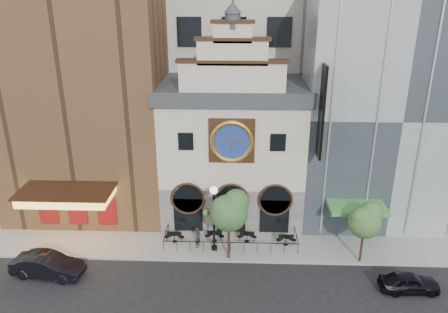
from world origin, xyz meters
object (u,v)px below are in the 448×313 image
tree_left (230,210)px  bistro_3 (286,240)px  car_right (409,282)px  pedestrian (198,238)px  bistro_2 (247,237)px  bistro_1 (214,236)px  car_left (48,265)px  bistro_0 (174,237)px  tree_right (365,220)px  lamppost (214,212)px

tree_left → bistro_3: bearing=23.1°
car_right → pedestrian: (-15.08, 4.71, 0.31)m
bistro_2 → tree_left: bearing=-121.2°
bistro_1 → car_left: (-11.88, -4.87, 0.24)m
bistro_0 → tree_left: tree_left is taller
bistro_3 → pedestrian: bearing=-175.2°
bistro_2 → pedestrian: 4.07m
car_right → car_left: car_left is taller
car_right → tree_right: (-2.48, 3.27, 3.03)m
bistro_0 → tree_right: tree_right is taller
car_left → tree_left: 13.84m
bistro_0 → bistro_2: 5.96m
pedestrian → tree_right: bearing=-74.2°
bistro_3 → lamppost: size_ratio=0.29×
car_left → bistro_2: bearing=-64.2°
car_left → tree_left: tree_left is taller
bistro_3 → pedestrian: pedestrian is taller
bistro_0 → lamppost: (3.33, -1.01, 2.96)m
bistro_0 → bistro_2: same height
bistro_0 → tree_right: 15.09m
car_left → pedestrian: 11.31m
pedestrian → tree_right: tree_right is taller
tree_left → bistro_2: bearing=58.8°
car_right → bistro_3: bearing=54.5°
bistro_2 → car_right: bearing=-26.9°
bistro_3 → tree_right: size_ratio=0.32×
bistro_0 → car_right: (17.09, -5.41, 0.08)m
tree_left → lamppost: bearing=140.1°
tree_left → pedestrian: bearing=152.2°
bistro_2 → pedestrian: bearing=-166.4°
car_right → tree_left: tree_left is taller
bistro_2 → car_right: size_ratio=0.39×
bistro_2 → bistro_1: bearing=179.7°
bistro_3 → car_right: car_right is taller
bistro_1 → bistro_3: bearing=-3.6°
bistro_0 → pedestrian: 2.17m
bistro_3 → lamppost: (-5.78, -0.91, 2.96)m
bistro_0 → pedestrian: pedestrian is taller
bistro_2 → bistro_3: 3.18m
bistro_2 → lamppost: size_ratio=0.29×
bistro_3 → car_left: 18.28m
bistro_2 → pedestrian: pedestrian is taller
bistro_1 → tree_right: (11.33, -2.40, 3.11)m
bistro_0 → bistro_1: size_ratio=1.00×
bistro_0 → tree_left: 6.20m
bistro_1 → car_left: car_left is taller
bistro_1 → tree_right: size_ratio=0.32×
bistro_1 → bistro_3: size_ratio=1.00×
car_left → lamppost: lamppost is taller
car_left → lamppost: bearing=-65.9°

